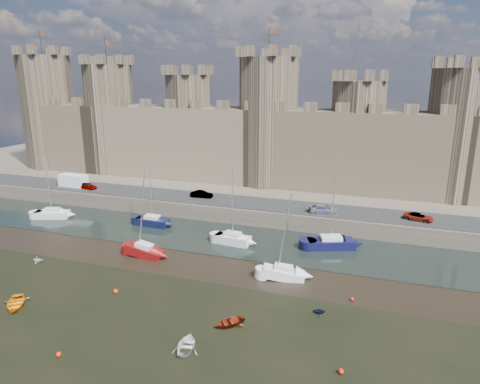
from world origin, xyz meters
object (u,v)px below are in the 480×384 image
(car_1, at_px, (202,194))
(sailboat_0, at_px, (52,214))
(dinghy_0, at_px, (15,304))
(sailboat_4, at_px, (145,251))
(van, at_px, (73,181))
(car_2, at_px, (323,209))
(sailboat_3, at_px, (331,243))
(car_0, at_px, (87,186))
(car_3, at_px, (419,217))
(sailboat_5, at_px, (283,273))
(sailboat_1, at_px, (152,221))
(sailboat_2, at_px, (233,238))

(car_1, height_order, sailboat_0, sailboat_0)
(dinghy_0, bearing_deg, sailboat_4, 31.89)
(van, xyz_separation_m, sailboat_0, (3.59, -9.95, -2.87))
(car_2, relative_size, sailboat_3, 0.39)
(sailboat_0, bearing_deg, car_0, 72.36)
(car_1, bearing_deg, car_3, -95.63)
(sailboat_0, bearing_deg, sailboat_5, -30.68)
(sailboat_0, bearing_deg, sailboat_1, -12.02)
(sailboat_1, bearing_deg, sailboat_4, -62.23)
(car_3, relative_size, sailboat_0, 0.40)
(car_1, height_order, sailboat_5, sailboat_5)
(sailboat_0, bearing_deg, sailboat_4, -39.26)
(car_0, relative_size, car_3, 0.90)
(car_0, distance_m, sailboat_3, 45.23)
(sailboat_4, bearing_deg, sailboat_5, 2.58)
(van, relative_size, sailboat_5, 0.52)
(sailboat_4, bearing_deg, van, 148.17)
(car_1, relative_size, dinghy_0, 1.08)
(sailboat_5, bearing_deg, sailboat_2, 127.46)
(van, distance_m, dinghy_0, 39.22)
(sailboat_1, relative_size, sailboat_4, 0.92)
(van, xyz_separation_m, sailboat_3, (48.02, -8.23, -2.82))
(car_2, height_order, dinghy_0, car_2)
(sailboat_1, relative_size, dinghy_0, 3.00)
(car_2, bearing_deg, van, 74.44)
(car_2, relative_size, dinghy_0, 1.24)
(car_3, bearing_deg, car_0, 105.84)
(car_2, xyz_separation_m, sailboat_3, (2.14, -7.27, -2.29))
(van, xyz_separation_m, sailboat_2, (35.06, -11.01, -2.81))
(dinghy_0, bearing_deg, sailboat_2, 19.08)
(car_2, xyz_separation_m, dinghy_0, (-25.85, -32.60, -2.76))
(sailboat_3, bearing_deg, car_0, 149.25)
(car_3, bearing_deg, car_2, 108.88)
(car_1, relative_size, van, 0.71)
(car_3, distance_m, van, 59.18)
(sailboat_1, bearing_deg, sailboat_5, -22.30)
(sailboat_5, bearing_deg, car_0, 144.51)
(sailboat_5, relative_size, dinghy_0, 2.95)
(sailboat_1, xyz_separation_m, dinghy_0, (-0.90, -25.50, -0.46))
(car_2, bearing_deg, car_3, -100.88)
(sailboat_5, bearing_deg, car_3, 39.81)
(car_0, distance_m, car_2, 42.38)
(sailboat_2, relative_size, sailboat_3, 0.98)
(car_0, bearing_deg, sailboat_2, -101.77)
(sailboat_4, bearing_deg, sailboat_1, 118.77)
(car_3, bearing_deg, sailboat_0, 115.40)
(sailboat_4, distance_m, dinghy_0, 16.14)
(sailboat_0, distance_m, dinghy_0, 28.77)
(sailboat_4, height_order, dinghy_0, sailboat_4)
(car_3, relative_size, dinghy_0, 1.15)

